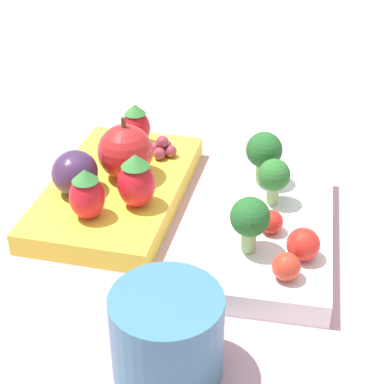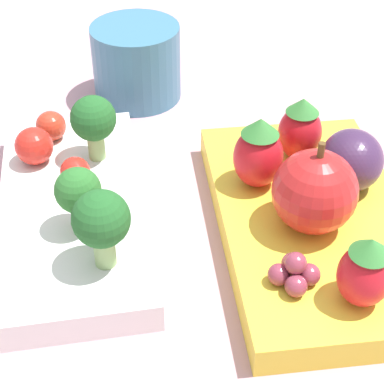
{
  "view_description": "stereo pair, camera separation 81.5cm",
  "coord_description": "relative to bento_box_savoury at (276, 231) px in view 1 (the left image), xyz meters",
  "views": [
    {
      "loc": [
        0.47,
        0.17,
        0.35
      ],
      "look_at": [
        0.01,
        -0.01,
        0.03
      ],
      "focal_mm": 60.0,
      "sensor_mm": 36.0,
      "label": 1
    },
    {
      "loc": [
        -0.32,
        -0.01,
        0.3
      ],
      "look_at": [
        0.01,
        -0.01,
        0.03
      ],
      "focal_mm": 60.0,
      "sensor_mm": 36.0,
      "label": 2
    }
  ],
  "objects": [
    {
      "name": "ground_plane",
      "position": [
        -0.01,
        -0.07,
        -0.01
      ],
      "size": [
        4.0,
        4.0,
        0.0
      ],
      "primitive_type": "plane",
      "color": "#C6939E"
    },
    {
      "name": "bento_box_savoury",
      "position": [
        0.0,
        0.0,
        0.0
      ],
      "size": [
        0.22,
        0.13,
        0.02
      ],
      "color": "white",
      "rests_on": "ground_plane"
    },
    {
      "name": "bento_box_fruit",
      "position": [
        -0.01,
        -0.16,
        -0.0
      ],
      "size": [
        0.23,
        0.15,
        0.02
      ],
      "color": "yellow",
      "rests_on": "ground_plane"
    },
    {
      "name": "broccoli_floret_0",
      "position": [
        0.05,
        -0.01,
        0.04
      ],
      "size": [
        0.03,
        0.03,
        0.05
      ],
      "color": "#93B770",
      "rests_on": "bento_box_savoury"
    },
    {
      "name": "broccoli_floret_1",
      "position": [
        -0.06,
        -0.03,
        0.04
      ],
      "size": [
        0.03,
        0.03,
        0.05
      ],
      "color": "#93B770",
      "rests_on": "bento_box_savoury"
    },
    {
      "name": "broccoli_floret_2",
      "position": [
        -0.03,
        -0.01,
        0.04
      ],
      "size": [
        0.03,
        0.03,
        0.04
      ],
      "color": "#93B770",
      "rests_on": "bento_box_savoury"
    },
    {
      "name": "cherry_tomato_0",
      "position": [
        0.07,
        0.02,
        0.02
      ],
      "size": [
        0.02,
        0.02,
        0.02
      ],
      "color": "red",
      "rests_on": "bento_box_savoury"
    },
    {
      "name": "cherry_tomato_1",
      "position": [
        0.04,
        0.03,
        0.02
      ],
      "size": [
        0.03,
        0.03,
        0.03
      ],
      "color": "red",
      "rests_on": "bento_box_savoury"
    },
    {
      "name": "cherry_tomato_2",
      "position": [
        0.02,
        -0.0,
        0.02
      ],
      "size": [
        0.02,
        0.02,
        0.02
      ],
      "color": "red",
      "rests_on": "bento_box_savoury"
    },
    {
      "name": "apple",
      "position": [
        -0.02,
        -0.16,
        0.04
      ],
      "size": [
        0.05,
        0.05,
        0.06
      ],
      "color": "red",
      "rests_on": "bento_box_fruit"
    },
    {
      "name": "strawberry_0",
      "position": [
        -0.09,
        -0.18,
        0.03
      ],
      "size": [
        0.03,
        0.03,
        0.05
      ],
      "color": "red",
      "rests_on": "bento_box_fruit"
    },
    {
      "name": "strawberry_1",
      "position": [
        0.05,
        -0.16,
        0.03
      ],
      "size": [
        0.03,
        0.03,
        0.05
      ],
      "color": "red",
      "rests_on": "bento_box_fruit"
    },
    {
      "name": "strawberry_2",
      "position": [
        0.02,
        -0.13,
        0.04
      ],
      "size": [
        0.03,
        0.03,
        0.05
      ],
      "color": "red",
      "rests_on": "bento_box_fruit"
    },
    {
      "name": "plum",
      "position": [
        0.02,
        -0.19,
        0.03
      ],
      "size": [
        0.05,
        0.04,
        0.04
      ],
      "color": "#42284C",
      "rests_on": "bento_box_fruit"
    },
    {
      "name": "grape_cluster",
      "position": [
        -0.08,
        -0.14,
        0.02
      ],
      "size": [
        0.03,
        0.03,
        0.02
      ],
      "color": "#93384C",
      "rests_on": "bento_box_fruit"
    },
    {
      "name": "drinking_cup",
      "position": [
        0.17,
        -0.03,
        0.02
      ],
      "size": [
        0.08,
        0.08,
        0.07
      ],
      "color": "teal",
      "rests_on": "ground_plane"
    }
  ]
}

